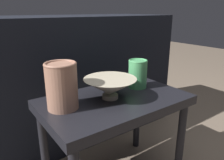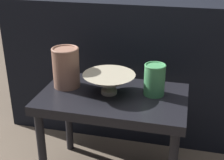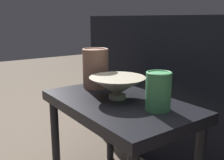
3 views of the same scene
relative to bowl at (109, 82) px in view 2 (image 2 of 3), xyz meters
name	(u,v)px [view 2 (image 2 of 3)]	position (x,y,z in m)	size (l,w,h in m)	color
table	(113,107)	(0.02, -0.01, -0.11)	(0.62, 0.38, 0.43)	black
couch_backdrop	(135,62)	(0.02, 0.54, -0.11)	(1.39, 0.50, 0.75)	black
bowl	(109,82)	(0.00, 0.00, 0.00)	(0.22, 0.22, 0.09)	#B2A88E
vase_textured_left	(66,67)	(-0.20, 0.03, 0.04)	(0.12, 0.12, 0.18)	#996B56
vase_colorful_right	(155,79)	(0.18, 0.04, 0.02)	(0.09, 0.09, 0.13)	#47995B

